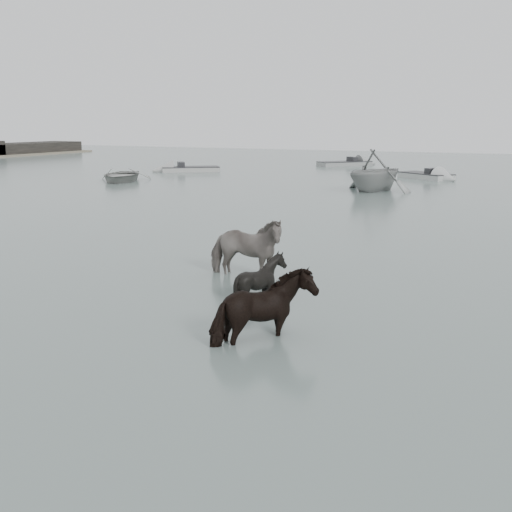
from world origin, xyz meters
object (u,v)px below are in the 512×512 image
object	(u,v)px
rowboat_lead	(121,174)
pony_pinto	(245,243)
pony_black	(260,267)
pony_dark	(265,297)

from	to	relation	value
rowboat_lead	pony_pinto	bearing A→B (deg)	-70.10
pony_black	rowboat_lead	xyz separation A→B (m)	(-20.00, 20.91, -0.19)
pony_black	rowboat_lead	distance (m)	28.94
pony_black	pony_dark	bearing A→B (deg)	-177.58
pony_pinto	rowboat_lead	size ratio (longest dim) A/B	0.44
pony_pinto	pony_dark	world-z (taller)	pony_pinto
pony_black	rowboat_lead	size ratio (longest dim) A/B	0.29
pony_black	pony_pinto	bearing A→B (deg)	12.58
pony_pinto	pony_black	distance (m)	1.84
pony_dark	rowboat_lead	size ratio (longest dim) A/B	0.35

